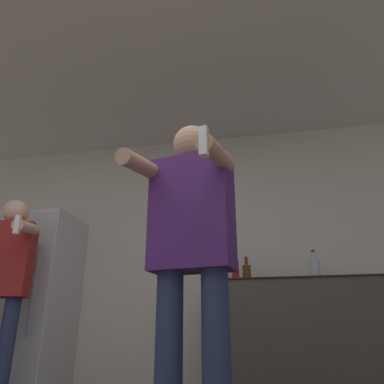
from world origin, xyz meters
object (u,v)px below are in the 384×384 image
Objects in this scene: bottle_red_label at (236,272)px; person_man_side at (4,275)px; person_woman_foreground at (191,242)px; refrigerator at (31,302)px; bottle_short_whiskey at (247,273)px; bottle_tall_gin at (315,269)px.

person_man_side is at bearing -157.66° from bottle_red_label.
person_woman_foreground is 1.88m from person_man_side.
refrigerator is 1.00× the size of person_woman_foreground.
bottle_short_whiskey is 1.59m from person_woman_foreground.
bottle_tall_gin reaches higher than bottle_red_label.
person_woman_foreground is (-0.20, -1.58, -0.09)m from bottle_short_whiskey.
person_woman_foreground is at bearing -116.53° from bottle_tall_gin.
bottle_tall_gin is 2.58m from person_man_side.
bottle_red_label is 1.58m from person_woman_foreground.
refrigerator is at bearing -177.31° from bottle_short_whiskey.
bottle_tall_gin is 0.59m from bottle_short_whiskey.
person_woman_foreground reaches higher than bottle_red_label.
bottle_tall_gin reaches higher than bottle_short_whiskey.
person_woman_foreground is 1.01× the size of person_man_side.
bottle_red_label is 0.17× the size of person_man_side.
bottle_tall_gin is 0.69m from bottle_red_label.
bottle_short_whiskey is at bearing 21.26° from person_man_side.
bottle_tall_gin is 1.77m from person_woman_foreground.
person_man_side is (0.14, -0.64, 0.15)m from refrigerator.
bottle_short_whiskey is 2.02m from person_man_side.
bottle_tall_gin is at bearing 63.47° from person_woman_foreground.
person_man_side is (-2.47, -0.73, -0.09)m from bottle_tall_gin.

